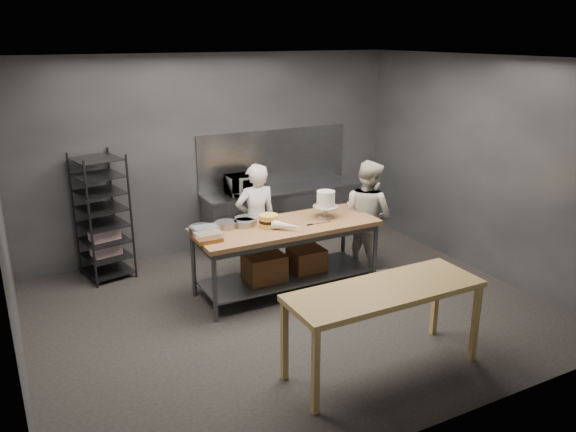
# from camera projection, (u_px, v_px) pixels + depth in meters

# --- Properties ---
(ground) EXTENTS (6.00, 6.00, 0.00)m
(ground) POSITION_uv_depth(u_px,v_px,m) (290.00, 309.00, 6.96)
(ground) COLOR black
(ground) RESTS_ON ground
(back_wall) EXTENTS (6.00, 0.04, 3.00)m
(back_wall) POSITION_uv_depth(u_px,v_px,m) (215.00, 154.00, 8.60)
(back_wall) COLOR #4C4F54
(back_wall) RESTS_ON ground
(work_table) EXTENTS (2.40, 0.90, 0.92)m
(work_table) POSITION_uv_depth(u_px,v_px,m) (285.00, 250.00, 7.31)
(work_table) COLOR brown
(work_table) RESTS_ON ground
(near_counter) EXTENTS (2.00, 0.70, 0.90)m
(near_counter) POSITION_uv_depth(u_px,v_px,m) (385.00, 296.00, 5.48)
(near_counter) COLOR olive
(near_counter) RESTS_ON ground
(back_counter) EXTENTS (2.60, 0.60, 0.90)m
(back_counter) POSITION_uv_depth(u_px,v_px,m) (282.00, 215.00, 9.10)
(back_counter) COLOR slate
(back_counter) RESTS_ON ground
(splashback_panel) EXTENTS (2.60, 0.02, 0.90)m
(splashback_panel) POSITION_uv_depth(u_px,v_px,m) (274.00, 157.00, 9.07)
(splashback_panel) COLOR slate
(splashback_panel) RESTS_ON back_counter
(speed_rack) EXTENTS (0.72, 0.76, 1.75)m
(speed_rack) POSITION_uv_depth(u_px,v_px,m) (103.00, 218.00, 7.67)
(speed_rack) COLOR black
(speed_rack) RESTS_ON ground
(chef_behind) EXTENTS (0.60, 0.41, 1.60)m
(chef_behind) POSITION_uv_depth(u_px,v_px,m) (256.00, 220.00, 7.74)
(chef_behind) COLOR white
(chef_behind) RESTS_ON ground
(chef_right) EXTENTS (0.80, 0.91, 1.60)m
(chef_right) POSITION_uv_depth(u_px,v_px,m) (367.00, 216.00, 7.94)
(chef_right) COLOR silver
(chef_right) RESTS_ON ground
(microwave) EXTENTS (0.54, 0.37, 0.30)m
(microwave) POSITION_uv_depth(u_px,v_px,m) (244.00, 184.00, 8.62)
(microwave) COLOR black
(microwave) RESTS_ON back_counter
(frosted_cake_stand) EXTENTS (0.34, 0.34, 0.36)m
(frosted_cake_stand) POSITION_uv_depth(u_px,v_px,m) (326.00, 201.00, 7.42)
(frosted_cake_stand) COLOR #B8AC93
(frosted_cake_stand) RESTS_ON work_table
(layer_cake) EXTENTS (0.25, 0.25, 0.16)m
(layer_cake) POSITION_uv_depth(u_px,v_px,m) (269.00, 221.00, 7.10)
(layer_cake) COLOR #E5C849
(layer_cake) RESTS_ON work_table
(cake_pans) EXTENTS (0.93, 0.38, 0.07)m
(cake_pans) POSITION_uv_depth(u_px,v_px,m) (228.00, 224.00, 7.10)
(cake_pans) COLOR gray
(cake_pans) RESTS_ON work_table
(piping_bag) EXTENTS (0.35, 0.36, 0.12)m
(piping_bag) POSITION_uv_depth(u_px,v_px,m) (287.00, 226.00, 6.97)
(piping_bag) COLOR white
(piping_bag) RESTS_ON work_table
(offset_spatula) EXTENTS (0.36, 0.02, 0.02)m
(offset_spatula) POSITION_uv_depth(u_px,v_px,m) (316.00, 224.00, 7.22)
(offset_spatula) COLOR slate
(offset_spatula) RESTS_ON work_table
(pastry_clamshells) EXTENTS (0.35, 0.43, 0.11)m
(pastry_clamshells) POSITION_uv_depth(u_px,v_px,m) (207.00, 234.00, 6.71)
(pastry_clamshells) COLOR brown
(pastry_clamshells) RESTS_ON work_table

